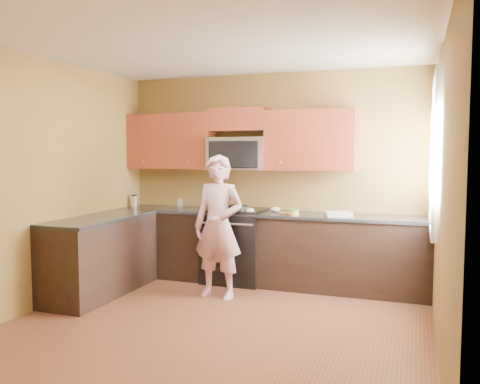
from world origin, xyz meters
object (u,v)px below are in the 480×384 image
at_px(frying_pan, 238,210).
at_px(butter_tub, 294,215).
at_px(travel_mug, 134,207).
at_px(woman, 218,227).
at_px(microwave, 238,170).
at_px(stove, 235,245).

relative_size(frying_pan, butter_tub, 3.91).
bearing_deg(travel_mug, woman, -25.36).
relative_size(microwave, travel_mug, 4.54).
xyz_separation_m(woman, travel_mug, (-1.56, 0.74, 0.10)).
relative_size(stove, microwave, 1.25).
height_order(microwave, butter_tub, microwave).
distance_m(stove, travel_mug, 1.56).
xyz_separation_m(microwave, woman, (0.06, -0.85, -0.63)).
distance_m(frying_pan, butter_tub, 0.73).
xyz_separation_m(butter_tub, travel_mug, (-2.31, 0.13, 0.00)).
bearing_deg(butter_tub, microwave, 163.22).
distance_m(woman, butter_tub, 0.97).
relative_size(woman, butter_tub, 13.68).
bearing_deg(travel_mug, microwave, 4.30).
xyz_separation_m(microwave, travel_mug, (-1.50, -0.11, -0.53)).
bearing_deg(butter_tub, woman, -140.63).
bearing_deg(microwave, travel_mug, -175.70).
bearing_deg(frying_pan, butter_tub, 5.39).
bearing_deg(woman, stove, 100.11).
bearing_deg(frying_pan, stove, 130.07).
distance_m(microwave, butter_tub, 0.99).
distance_m(microwave, travel_mug, 1.59).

